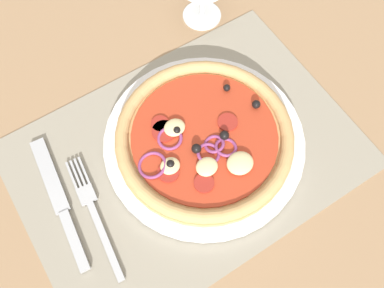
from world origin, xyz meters
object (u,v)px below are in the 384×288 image
at_px(pizza, 205,139).
at_px(knife, 59,200).
at_px(fork, 93,210).
at_px(plate, 205,144).

distance_m(pizza, knife, 0.21).
bearing_deg(pizza, fork, 179.59).
xyz_separation_m(plate, fork, (-0.18, 0.00, -0.00)).
bearing_deg(fork, knife, 47.48).
bearing_deg(plate, pizza, -151.12).
height_order(plate, knife, plate).
relative_size(plate, fork, 1.56).
bearing_deg(plate, knife, 169.96).
height_order(pizza, fork, pizza).
bearing_deg(knife, fork, -132.65).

